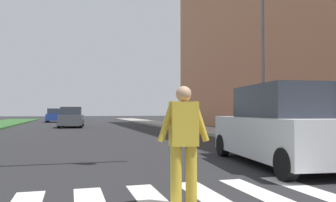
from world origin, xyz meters
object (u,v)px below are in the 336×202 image
object	(u,v)px
suv_crossing	(281,128)
sedan_midblock	(72,118)
pedestrian_performer	(184,140)
sedan_distant	(55,116)
street_lamp_right	(261,38)

from	to	relation	value
suv_crossing	sedan_midblock	bearing A→B (deg)	102.61
pedestrian_performer	sedan_distant	world-z (taller)	pedestrian_performer
suv_crossing	sedan_distant	distance (m)	37.14
pedestrian_performer	suv_crossing	size ratio (longest dim) A/B	0.35
street_lamp_right	pedestrian_performer	size ratio (longest dim) A/B	4.44
pedestrian_performer	suv_crossing	bearing A→B (deg)	38.69
pedestrian_performer	sedan_midblock	world-z (taller)	same
street_lamp_right	sedan_distant	distance (m)	32.34
pedestrian_performer	suv_crossing	distance (m)	4.49
street_lamp_right	suv_crossing	world-z (taller)	street_lamp_right
sedan_midblock	street_lamp_right	bearing A→B (deg)	-63.50
suv_crossing	sedan_distant	size ratio (longest dim) A/B	1.12
sedan_midblock	pedestrian_performer	bearing A→B (deg)	-86.70
street_lamp_right	sedan_distant	size ratio (longest dim) A/B	1.76
suv_crossing	sedan_distant	world-z (taller)	suv_crossing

